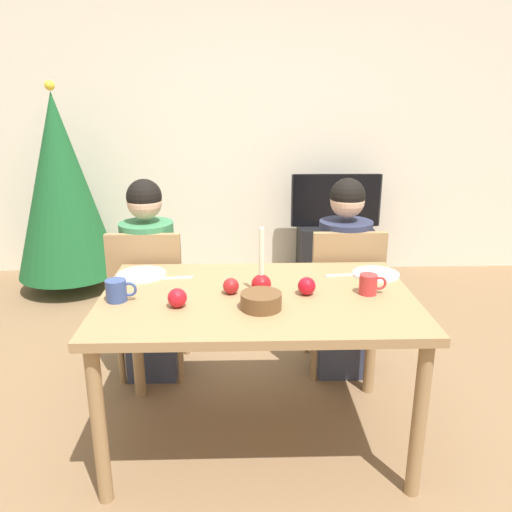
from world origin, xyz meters
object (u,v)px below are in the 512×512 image
(plate_left, at_px, (142,275))
(plate_right, at_px, (376,274))
(tv, at_px, (336,200))
(apple_by_right_mug, at_px, (307,286))
(person_right_child, at_px, (343,282))
(bowl_walnuts, at_px, (261,301))
(apple_by_left_plate, at_px, (231,286))
(mug_right, at_px, (369,284))
(chair_left, at_px, (150,295))
(apple_near_candle, at_px, (177,298))
(dining_table, at_px, (257,312))
(mug_left, at_px, (117,290))
(candle_centerpiece, at_px, (261,280))
(christmas_tree, at_px, (61,186))
(chair_right, at_px, (344,293))
(person_left_child, at_px, (150,284))
(tv_stand, at_px, (334,251))

(plate_left, height_order, plate_right, same)
(tv, xyz_separation_m, apple_by_right_mug, (-0.55, -2.30, 0.08))
(person_right_child, xyz_separation_m, plate_right, (0.08, -0.39, 0.19))
(bowl_walnuts, height_order, apple_by_left_plate, apple_by_left_plate)
(mug_right, relative_size, apple_by_left_plate, 1.70)
(mug_right, relative_size, apple_by_right_mug, 1.53)
(chair_left, height_order, apple_near_candle, chair_left)
(mug_right, height_order, apple_near_candle, mug_right)
(dining_table, height_order, mug_left, mug_left)
(dining_table, xyz_separation_m, mug_left, (-0.61, -0.05, 0.13))
(candle_centerpiece, bearing_deg, apple_by_left_plate, 178.43)
(christmas_tree, distance_m, apple_by_left_plate, 2.51)
(chair_right, height_order, person_left_child, person_left_child)
(plate_left, bearing_deg, tv, 56.68)
(chair_right, xyz_separation_m, apple_by_right_mug, (-0.30, -0.61, 0.28))
(person_right_child, height_order, apple_by_left_plate, person_right_child)
(person_left_child, height_order, candle_centerpiece, person_left_child)
(plate_left, relative_size, apple_near_candle, 2.90)
(dining_table, height_order, person_left_child, person_left_child)
(person_left_child, relative_size, apple_by_right_mug, 14.46)
(apple_near_candle, bearing_deg, plate_right, 21.51)
(person_left_child, xyz_separation_m, plate_right, (1.19, -0.39, 0.19))
(chair_left, bearing_deg, tv_stand, 51.11)
(tv, xyz_separation_m, bowl_walnuts, (-0.76, -2.45, 0.07))
(tv_stand, height_order, apple_by_left_plate, apple_by_left_plate)
(apple_by_left_plate, height_order, apple_by_right_mug, apple_by_right_mug)
(chair_right, bearing_deg, person_right_child, 90.00)
(chair_right, xyz_separation_m, mug_right, (-0.02, -0.60, 0.28))
(chair_left, height_order, mug_left, chair_left)
(tv, xyz_separation_m, apple_near_candle, (-1.11, -2.42, 0.08))
(person_left_child, distance_m, plate_left, 0.41)
(person_left_child, relative_size, candle_centerpiece, 3.82)
(apple_near_candle, bearing_deg, bowl_walnuts, -4.53)
(plate_left, distance_m, apple_near_candle, 0.46)
(apple_by_right_mug, bearing_deg, mug_left, -176.48)
(bowl_walnuts, bearing_deg, apple_near_candle, 175.47)
(mug_right, xyz_separation_m, apple_by_left_plate, (-0.62, 0.02, -0.01))
(chair_left, xyz_separation_m, plate_right, (1.19, -0.36, 0.24))
(plate_left, xyz_separation_m, plate_right, (1.16, -0.03, 0.00))
(chair_left, distance_m, person_right_child, 1.12)
(person_left_child, relative_size, mug_right, 9.43)
(chair_right, relative_size, mug_right, 7.24)
(plate_right, xyz_separation_m, apple_near_candle, (-0.94, -0.37, 0.04))
(dining_table, distance_m, christmas_tree, 2.60)
(bowl_walnuts, distance_m, apple_near_candle, 0.35)
(tv, xyz_separation_m, christmas_tree, (-2.31, -0.22, 0.17))
(plate_right, distance_m, apple_near_candle, 1.01)
(apple_by_left_plate, bearing_deg, bowl_walnuts, -53.28)
(bowl_walnuts, bearing_deg, plate_left, 143.63)
(christmas_tree, bearing_deg, tv_stand, 5.38)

